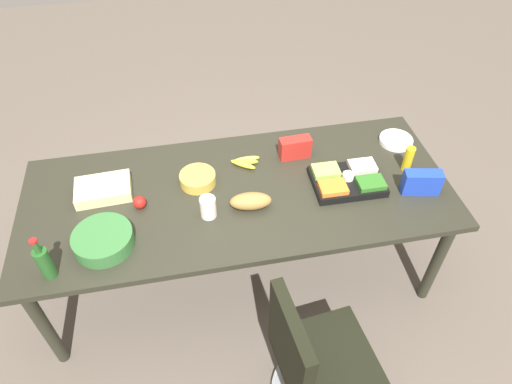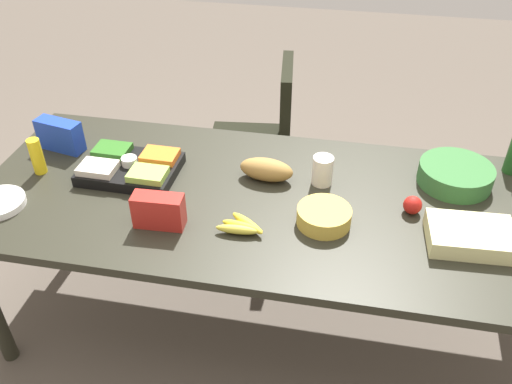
{
  "view_description": "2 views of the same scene",
  "coord_description": "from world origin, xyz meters",
  "px_view_note": "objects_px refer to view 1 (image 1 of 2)",
  "views": [
    {
      "loc": [
        -0.26,
        -1.93,
        2.74
      ],
      "look_at": [
        0.09,
        -0.1,
        0.87
      ],
      "focal_mm": 32.32,
      "sensor_mm": 36.0,
      "label": 1
    },
    {
      "loc": [
        -0.27,
        1.79,
        2.18
      ],
      "look_at": [
        0.05,
        0.09,
        0.89
      ],
      "focal_mm": 37.78,
      "sensor_mm": 36.0,
      "label": 2
    }
  ],
  "objects_px": {
    "mustard_bottle": "(408,159)",
    "salad_bowl": "(103,240)",
    "bread_loaf": "(251,201)",
    "apple_red": "(140,202)",
    "veggie_tray": "(347,180)",
    "mayo_jar": "(208,207)",
    "conference_table": "(239,200)",
    "chip_bowl": "(198,179)",
    "sheet_cake": "(103,189)",
    "banana_bunch": "(245,162)",
    "chip_bag_red": "(295,148)",
    "chip_bag_blue": "(422,182)",
    "office_chair": "(316,369)",
    "paper_plate_stack": "(396,140)",
    "wine_bottle": "(44,262)"
  },
  "relations": [
    {
      "from": "office_chair",
      "to": "mustard_bottle",
      "type": "xyz_separation_m",
      "value": [
        0.82,
        0.96,
        0.51
      ]
    },
    {
      "from": "office_chair",
      "to": "chip_bowl",
      "type": "relative_size",
      "value": 4.48
    },
    {
      "from": "salad_bowl",
      "to": "bread_loaf",
      "type": "height_order",
      "value": "bread_loaf"
    },
    {
      "from": "banana_bunch",
      "to": "chip_bag_blue",
      "type": "height_order",
      "value": "chip_bag_blue"
    },
    {
      "from": "conference_table",
      "to": "chip_bowl",
      "type": "bearing_deg",
      "value": 152.07
    },
    {
      "from": "mustard_bottle",
      "to": "salad_bowl",
      "type": "bearing_deg",
      "value": -171.73
    },
    {
      "from": "conference_table",
      "to": "paper_plate_stack",
      "type": "relative_size",
      "value": 11.61
    },
    {
      "from": "wine_bottle",
      "to": "salad_bowl",
      "type": "bearing_deg",
      "value": 28.41
    },
    {
      "from": "mayo_jar",
      "to": "apple_red",
      "type": "bearing_deg",
      "value": 159.95
    },
    {
      "from": "banana_bunch",
      "to": "chip_bag_red",
      "type": "xyz_separation_m",
      "value": [
        0.33,
        0.02,
        0.04
      ]
    },
    {
      "from": "sheet_cake",
      "to": "chip_bowl",
      "type": "distance_m",
      "value": 0.56
    },
    {
      "from": "sheet_cake",
      "to": "salad_bowl",
      "type": "relative_size",
      "value": 1.0
    },
    {
      "from": "paper_plate_stack",
      "to": "bread_loaf",
      "type": "bearing_deg",
      "value": -159.26
    },
    {
      "from": "chip_bowl",
      "to": "salad_bowl",
      "type": "distance_m",
      "value": 0.66
    },
    {
      "from": "sheet_cake",
      "to": "mayo_jar",
      "type": "bearing_deg",
      "value": -26.18
    },
    {
      "from": "apple_red",
      "to": "banana_bunch",
      "type": "height_order",
      "value": "apple_red"
    },
    {
      "from": "wine_bottle",
      "to": "banana_bunch",
      "type": "bearing_deg",
      "value": 29.82
    },
    {
      "from": "apple_red",
      "to": "salad_bowl",
      "type": "xyz_separation_m",
      "value": [
        -0.19,
        -0.25,
        0.01
      ]
    },
    {
      "from": "conference_table",
      "to": "veggie_tray",
      "type": "xyz_separation_m",
      "value": [
        0.66,
        -0.06,
        0.1
      ]
    },
    {
      "from": "chip_bag_blue",
      "to": "office_chair",
      "type": "bearing_deg",
      "value": -137.22
    },
    {
      "from": "wine_bottle",
      "to": "chip_bag_blue",
      "type": "relative_size",
      "value": 1.25
    },
    {
      "from": "paper_plate_stack",
      "to": "chip_bowl",
      "type": "bearing_deg",
      "value": -173.92
    },
    {
      "from": "paper_plate_stack",
      "to": "mayo_jar",
      "type": "bearing_deg",
      "value": -162.26
    },
    {
      "from": "mustard_bottle",
      "to": "paper_plate_stack",
      "type": "bearing_deg",
      "value": 79.69
    },
    {
      "from": "veggie_tray",
      "to": "office_chair",
      "type": "bearing_deg",
      "value": -114.8
    },
    {
      "from": "bread_loaf",
      "to": "office_chair",
      "type": "bearing_deg",
      "value": -76.75
    },
    {
      "from": "conference_table",
      "to": "chip_bowl",
      "type": "relative_size",
      "value": 11.77
    },
    {
      "from": "bread_loaf",
      "to": "apple_red",
      "type": "bearing_deg",
      "value": 168.88
    },
    {
      "from": "office_chair",
      "to": "banana_bunch",
      "type": "relative_size",
      "value": 4.97
    },
    {
      "from": "chip_bowl",
      "to": "veggie_tray",
      "type": "distance_m",
      "value": 0.9
    },
    {
      "from": "banana_bunch",
      "to": "wine_bottle",
      "type": "distance_m",
      "value": 1.28
    },
    {
      "from": "chip_bowl",
      "to": "banana_bunch",
      "type": "distance_m",
      "value": 0.33
    },
    {
      "from": "chip_bag_red",
      "to": "wine_bottle",
      "type": "relative_size",
      "value": 0.73
    },
    {
      "from": "banana_bunch",
      "to": "salad_bowl",
      "type": "xyz_separation_m",
      "value": [
        -0.85,
        -0.49,
        0.02
      ]
    },
    {
      "from": "office_chair",
      "to": "chip_bag_blue",
      "type": "xyz_separation_m",
      "value": [
        0.82,
        0.75,
        0.5
      ]
    },
    {
      "from": "sheet_cake",
      "to": "mayo_jar",
      "type": "height_order",
      "value": "mayo_jar"
    },
    {
      "from": "mayo_jar",
      "to": "bread_loaf",
      "type": "bearing_deg",
      "value": 3.72
    },
    {
      "from": "chip_bowl",
      "to": "mustard_bottle",
      "type": "bearing_deg",
      "value": -5.23
    },
    {
      "from": "banana_bunch",
      "to": "chip_bag_red",
      "type": "distance_m",
      "value": 0.33
    },
    {
      "from": "conference_table",
      "to": "mustard_bottle",
      "type": "xyz_separation_m",
      "value": [
        1.06,
        0.0,
        0.15
      ]
    },
    {
      "from": "conference_table",
      "to": "wine_bottle",
      "type": "bearing_deg",
      "value": -158.48
    },
    {
      "from": "veggie_tray",
      "to": "bread_loaf",
      "type": "relative_size",
      "value": 1.77
    },
    {
      "from": "mayo_jar",
      "to": "chip_bag_red",
      "type": "bearing_deg",
      "value": 33.91
    },
    {
      "from": "sheet_cake",
      "to": "wine_bottle",
      "type": "xyz_separation_m",
      "value": [
        -0.24,
        -0.54,
        0.07
      ]
    },
    {
      "from": "office_chair",
      "to": "mayo_jar",
      "type": "bearing_deg",
      "value": 118.59
    },
    {
      "from": "conference_table",
      "to": "mustard_bottle",
      "type": "height_order",
      "value": "mustard_bottle"
    },
    {
      "from": "office_chair",
      "to": "veggie_tray",
      "type": "distance_m",
      "value": 1.09
    },
    {
      "from": "sheet_cake",
      "to": "banana_bunch",
      "type": "xyz_separation_m",
      "value": [
        0.86,
        0.1,
        -0.01
      ]
    },
    {
      "from": "chip_bag_red",
      "to": "mayo_jar",
      "type": "distance_m",
      "value": 0.73
    },
    {
      "from": "veggie_tray",
      "to": "mayo_jar",
      "type": "height_order",
      "value": "mayo_jar"
    }
  ]
}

